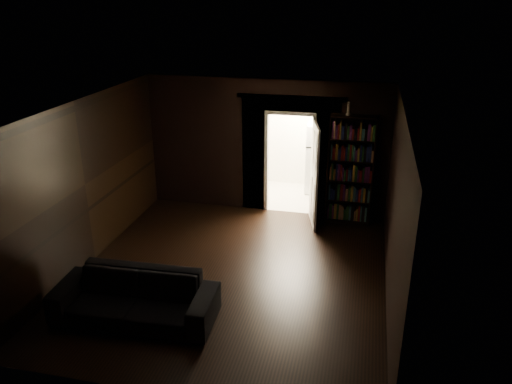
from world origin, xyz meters
TOP-DOWN VIEW (x-y plane):
  - ground at (0.00, 0.00)m, footprint 5.50×5.50m
  - room_walls at (-0.01, 1.07)m, footprint 5.02×5.61m
  - kitchen_alcove at (0.50, 3.87)m, footprint 2.20×1.80m
  - sofa at (-1.03, -1.43)m, footprint 2.34×1.08m
  - bookshelf at (1.75, 2.55)m, footprint 0.92×0.37m
  - refrigerator at (1.08, 4.11)m, footprint 0.90×0.86m
  - door at (1.07, 2.32)m, footprint 0.25×0.84m
  - figurine at (1.63, 2.56)m, footprint 0.09×0.09m
  - bottles at (1.14, 4.02)m, footprint 0.72×0.17m

SIDE VIEW (x-z plane):
  - ground at x=0.00m, z-range 0.00..0.00m
  - sofa at x=-1.03m, z-range 0.00..0.89m
  - refrigerator at x=1.08m, z-range 0.00..1.65m
  - door at x=1.07m, z-range 0.00..2.05m
  - bookshelf at x=1.75m, z-range 0.00..2.20m
  - kitchen_alcove at x=0.50m, z-range -0.09..2.51m
  - room_walls at x=-0.01m, z-range 0.26..3.10m
  - bottles at x=1.14m, z-range 1.65..1.94m
  - figurine at x=1.63m, z-range 2.20..2.46m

